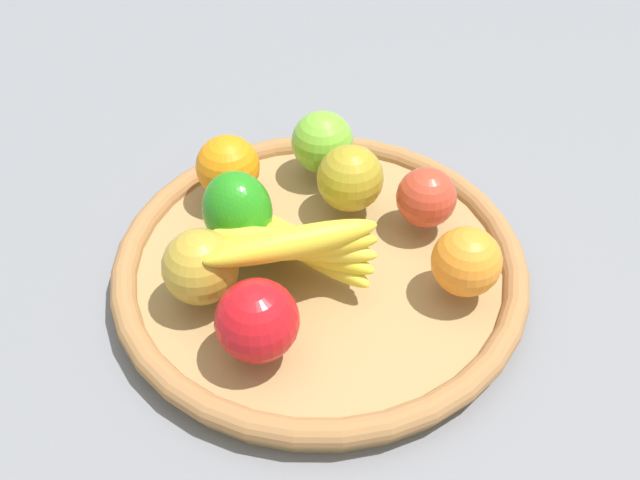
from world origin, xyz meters
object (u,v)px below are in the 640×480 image
object	(u,v)px
apple_1	(426,197)
apple_0	(350,178)
bell_pepper	(237,211)
apple_3	(257,321)
apple_2	(322,142)
orange_0	(466,262)
banana_bunch	(295,245)
orange_1	(228,167)
apple_4	(200,267)

from	to	relation	value
apple_1	apple_0	world-z (taller)	apple_0
bell_pepper	apple_3	distance (m)	0.15
apple_2	orange_0	distance (m)	0.24
apple_1	apple_2	size ratio (longest dim) A/B	0.90
banana_bunch	apple_2	bearing A→B (deg)	-2.69
banana_bunch	orange_1	distance (m)	0.15
apple_2	apple_1	bearing A→B (deg)	-124.13
apple_0	orange_1	xyz separation A→B (m)	(0.01, 0.14, -0.00)
apple_0	banana_bunch	bearing A→B (deg)	158.21
banana_bunch	apple_0	bearing A→B (deg)	-21.79
orange_0	apple_3	size ratio (longest dim) A/B	0.90
banana_bunch	apple_2	size ratio (longest dim) A/B	2.38
apple_2	orange_0	size ratio (longest dim) A/B	1.05
apple_4	apple_0	size ratio (longest dim) A/B	1.01
bell_pepper	apple_2	world-z (taller)	bell_pepper
apple_0	apple_2	size ratio (longest dim) A/B	1.02
apple_4	apple_2	xyz separation A→B (m)	(0.22, -0.10, -0.00)
apple_4	bell_pepper	bearing A→B (deg)	-15.85
apple_0	orange_0	size ratio (longest dim) A/B	1.07
apple_2	apple_0	bearing A→B (deg)	-149.61
apple_0	orange_1	size ratio (longest dim) A/B	1.03
banana_bunch	orange_1	xyz separation A→B (m)	(0.12, 0.09, -0.01)
banana_bunch	orange_1	world-z (taller)	banana_bunch
apple_2	apple_3	bearing A→B (deg)	173.73
bell_pepper	apple_2	distance (m)	0.16
apple_4	apple_2	bearing A→B (deg)	-24.20
apple_0	orange_0	world-z (taller)	apple_0
banana_bunch	apple_1	bearing A→B (deg)	-53.51
apple_1	apple_3	size ratio (longest dim) A/B	0.85
orange_1	orange_0	size ratio (longest dim) A/B	1.03
bell_pepper	orange_0	bearing A→B (deg)	-152.28
apple_1	orange_0	xyz separation A→B (m)	(-0.10, -0.04, 0.00)
apple_3	bell_pepper	bearing A→B (deg)	17.66
orange_1	orange_0	distance (m)	0.29
banana_bunch	apple_4	world-z (taller)	banana_bunch
apple_4	apple_0	world-z (taller)	same
apple_0	bell_pepper	size ratio (longest dim) A/B	0.85
apple_1	bell_pepper	bearing A→B (deg)	105.63
apple_4	apple_3	xyz separation A→B (m)	(-0.06, -0.07, 0.00)
apple_4	orange_0	xyz separation A→B (m)	(0.04, -0.26, -0.00)
banana_bunch	apple_3	bearing A→B (deg)	167.32
orange_1	bell_pepper	distance (m)	0.09
apple_1	bell_pepper	xyz separation A→B (m)	(-0.06, 0.20, 0.01)
banana_bunch	orange_0	world-z (taller)	banana_bunch
banana_bunch	orange_1	size ratio (longest dim) A/B	2.41
apple_4	orange_0	bearing A→B (deg)	-81.78
apple_1	apple_2	distance (m)	0.15
apple_1	orange_1	world-z (taller)	orange_1
apple_2	orange_1	bearing A→B (deg)	119.46
apple_2	banana_bunch	bearing A→B (deg)	177.31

